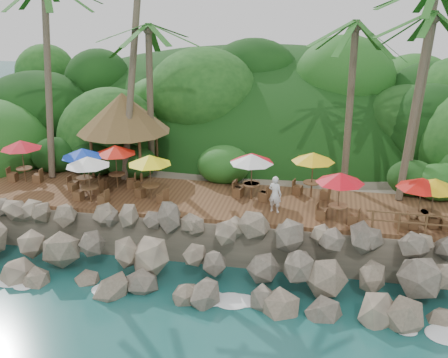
# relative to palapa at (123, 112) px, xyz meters

# --- Properties ---
(ground) EXTENTS (140.00, 140.00, 0.00)m
(ground) POSITION_rel_palapa_xyz_m (6.37, -9.10, -5.79)
(ground) COLOR #19514F
(ground) RESTS_ON ground
(land_base) EXTENTS (32.00, 25.20, 2.10)m
(land_base) POSITION_rel_palapa_xyz_m (6.37, 6.90, -4.74)
(land_base) COLOR gray
(land_base) RESTS_ON ground
(jungle_hill) EXTENTS (44.80, 28.00, 15.40)m
(jungle_hill) POSITION_rel_palapa_xyz_m (6.37, 14.40, -5.79)
(jungle_hill) COLOR #143811
(jungle_hill) RESTS_ON ground
(seawall) EXTENTS (29.00, 4.00, 2.30)m
(seawall) POSITION_rel_palapa_xyz_m (6.37, -7.10, -4.64)
(seawall) COLOR gray
(seawall) RESTS_ON ground
(terrace) EXTENTS (26.00, 5.00, 0.20)m
(terrace) POSITION_rel_palapa_xyz_m (6.37, -3.10, -3.59)
(terrace) COLOR brown
(terrace) RESTS_ON land_base
(jungle_foliage) EXTENTS (44.00, 16.00, 12.00)m
(jungle_foliage) POSITION_rel_palapa_xyz_m (6.37, 5.90, -5.79)
(jungle_foliage) COLOR #143811
(jungle_foliage) RESTS_ON ground
(foam_line) EXTENTS (25.20, 0.80, 0.06)m
(foam_line) POSITION_rel_palapa_xyz_m (6.37, -8.80, -5.76)
(foam_line) COLOR white
(foam_line) RESTS_ON ground
(palapa) EXTENTS (5.23, 5.23, 4.60)m
(palapa) POSITION_rel_palapa_xyz_m (0.00, 0.00, 0.00)
(palapa) COLOR brown
(palapa) RESTS_ON ground
(dining_clusters) EXTENTS (22.86, 5.04, 2.35)m
(dining_clusters) POSITION_rel_palapa_xyz_m (6.06, -3.50, -1.54)
(dining_clusters) COLOR brown
(dining_clusters) RESTS_ON terrace
(railing) EXTENTS (6.10, 0.10, 1.00)m
(railing) POSITION_rel_palapa_xyz_m (16.16, -5.45, -2.88)
(railing) COLOR brown
(railing) RESTS_ON terrace
(waiter) EXTENTS (0.75, 0.62, 1.78)m
(waiter) POSITION_rel_palapa_xyz_m (9.02, -4.13, -2.60)
(waiter) COLOR white
(waiter) RESTS_ON terrace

